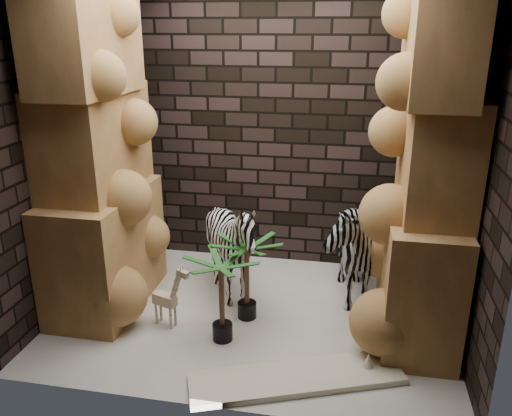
% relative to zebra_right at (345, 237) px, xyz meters
% --- Properties ---
extents(floor, '(3.50, 3.50, 0.00)m').
position_rel_zebra_right_xyz_m(floor, '(-0.79, -0.52, -0.63)').
color(floor, silver).
rests_on(floor, ground).
extents(wall_back, '(3.50, 0.00, 3.50)m').
position_rel_zebra_right_xyz_m(wall_back, '(-0.79, 0.73, 0.87)').
color(wall_back, black).
rests_on(wall_back, ground).
extents(wall_front, '(3.50, 0.00, 3.50)m').
position_rel_zebra_right_xyz_m(wall_front, '(-0.79, -1.77, 0.87)').
color(wall_front, black).
rests_on(wall_front, ground).
extents(wall_left, '(0.00, 3.00, 3.00)m').
position_rel_zebra_right_xyz_m(wall_left, '(-2.54, -0.52, 0.87)').
color(wall_left, black).
rests_on(wall_left, ground).
extents(wall_right, '(0.00, 3.00, 3.00)m').
position_rel_zebra_right_xyz_m(wall_right, '(0.96, -0.52, 0.87)').
color(wall_right, black).
rests_on(wall_right, ground).
extents(rock_pillar_left, '(0.68, 1.30, 3.00)m').
position_rel_zebra_right_xyz_m(rock_pillar_left, '(-2.19, -0.52, 0.87)').
color(rock_pillar_left, tan).
rests_on(rock_pillar_left, floor).
extents(rock_pillar_right, '(0.58, 1.25, 3.00)m').
position_rel_zebra_right_xyz_m(rock_pillar_right, '(0.63, -0.52, 0.87)').
color(rock_pillar_right, tan).
rests_on(rock_pillar_right, floor).
extents(zebra_right, '(0.77, 1.15, 1.25)m').
position_rel_zebra_right_xyz_m(zebra_right, '(0.00, 0.00, 0.00)').
color(zebra_right, white).
rests_on(zebra_right, floor).
extents(zebra_left, '(1.07, 1.23, 0.98)m').
position_rel_zebra_right_xyz_m(zebra_left, '(-1.03, -0.27, -0.14)').
color(zebra_left, white).
rests_on(zebra_left, floor).
extents(giraffe_toy, '(0.35, 0.21, 0.64)m').
position_rel_zebra_right_xyz_m(giraffe_toy, '(-1.51, -0.82, -0.31)').
color(giraffe_toy, beige).
rests_on(giraffe_toy, floor).
extents(palm_front, '(0.36, 0.36, 0.78)m').
position_rel_zebra_right_xyz_m(palm_front, '(-0.83, -0.56, -0.24)').
color(palm_front, '#104010').
rests_on(palm_front, floor).
extents(palm_back, '(0.36, 0.36, 0.77)m').
position_rel_zebra_right_xyz_m(palm_back, '(-0.96, -0.95, -0.24)').
color(palm_back, '#104010').
rests_on(palm_back, floor).
extents(surfboard, '(1.64, 0.95, 0.05)m').
position_rel_zebra_right_xyz_m(surfboard, '(-0.28, -1.38, -0.60)').
color(surfboard, beige).
rests_on(surfboard, floor).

